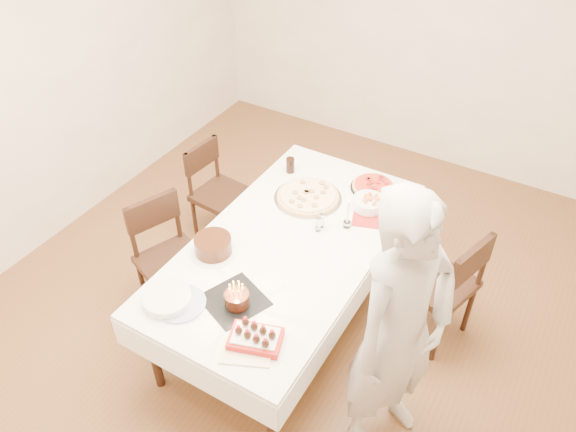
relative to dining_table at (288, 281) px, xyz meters
The scene contains 22 objects.
floor 0.39m from the dining_table, 84.32° to the left, with size 5.00×5.00×0.00m, color brown.
wall_back 2.79m from the dining_table, 89.74° to the left, with size 4.50×0.04×2.70m, color beige.
wall_left 2.44m from the dining_table, behind, with size 0.04×5.00×2.70m, color beige.
dining_table is the anchor object (origin of this frame).
chair_right_savory 1.03m from the dining_table, 24.26° to the left, with size 0.49×0.49×0.96m, color black, non-canonical shape.
chair_left_savory 1.08m from the dining_table, 151.35° to the left, with size 0.45×0.45×0.87m, color black, non-canonical shape.
chair_left_dessert 0.83m from the dining_table, 155.77° to the right, with size 0.48×0.48×0.94m, color black, non-canonical shape.
person 1.20m from the dining_table, 26.19° to the right, with size 0.67×0.44×1.84m, color beige.
pizza_white 0.64m from the dining_table, 103.56° to the left, with size 0.50×0.50×0.04m, color beige.
pizza_pepperoni 0.96m from the dining_table, 73.73° to the left, with size 0.34×0.34×0.04m, color red.
red_placemat 0.73m from the dining_table, 54.89° to the left, with size 0.22×0.22×0.01m, color #B21E1E.
pasta_bowl 0.80m from the dining_table, 63.36° to the left, with size 0.23×0.23×0.07m, color white.
taper_candle 0.66m from the dining_table, 52.37° to the left, with size 0.05×0.05×0.25m, color white.
shaker_pair 0.49m from the dining_table, 61.64° to the left, with size 0.09×0.09×0.11m, color white, non-canonical shape.
cola_glass 0.93m from the dining_table, 119.33° to the left, with size 0.07×0.07×0.12m, color black.
layer_cake 0.66m from the dining_table, 138.08° to the right, with size 0.31×0.31×0.12m, color #33190C.
cake_board 0.71m from the dining_table, 91.27° to the right, with size 0.34×0.34×0.01m, color black.
birthday_cake 0.78m from the dining_table, 88.18° to the right, with size 0.15×0.15×0.15m, color #331A0E.
strawberry_box 0.93m from the dining_table, 71.78° to the right, with size 0.29×0.19×0.07m, color #AE1913, non-canonical shape.
box_lid 0.99m from the dining_table, 73.87° to the right, with size 0.28×0.19×0.02m, color beige.
plate_stack 0.98m from the dining_table, 113.05° to the right, with size 0.29×0.29×0.06m, color white.
china_plate 0.92m from the dining_table, 109.22° to the right, with size 0.31×0.31×0.01m, color white.
Camera 1 is at (1.40, -2.50, 3.28)m, focal length 35.00 mm.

